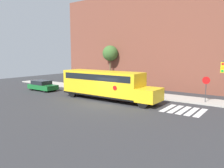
# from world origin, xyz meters

# --- Properties ---
(ground_plane) EXTENTS (60.00, 60.00, 0.00)m
(ground_plane) POSITION_xyz_m (0.00, 0.00, 0.00)
(ground_plane) COLOR #333335
(sidewalk_strip) EXTENTS (44.00, 3.00, 0.15)m
(sidewalk_strip) POSITION_xyz_m (0.00, 6.50, 0.07)
(sidewalk_strip) COLOR #B2ADA3
(sidewalk_strip) RESTS_ON ground
(building_backdrop) EXTENTS (32.00, 4.00, 13.55)m
(building_backdrop) POSITION_xyz_m (0.00, 13.00, 6.78)
(building_backdrop) COLOR brown
(building_backdrop) RESTS_ON ground
(crosswalk_stripes) EXTENTS (3.30, 3.20, 0.01)m
(crosswalk_stripes) POSITION_xyz_m (7.05, 2.00, 0.00)
(crosswalk_stripes) COLOR white
(crosswalk_stripes) RESTS_ON ground
(school_bus) EXTENTS (11.14, 2.57, 3.01)m
(school_bus) POSITION_xyz_m (-1.24, 1.69, 1.73)
(school_bus) COLOR yellow
(school_bus) RESTS_ON ground
(parked_car) EXTENTS (4.20, 1.85, 1.34)m
(parked_car) POSITION_xyz_m (-11.59, 1.46, 0.67)
(parked_car) COLOR #196B2D
(parked_car) RESTS_ON ground
(stop_sign) EXTENTS (0.73, 0.10, 2.67)m
(stop_sign) POSITION_xyz_m (7.93, 5.76, 1.78)
(stop_sign) COLOR #38383A
(stop_sign) RESTS_ON ground
(tree_far_sidewalk) EXTENTS (2.34, 2.34, 6.12)m
(tree_far_sidewalk) POSITION_xyz_m (-6.80, 10.25, 4.89)
(tree_far_sidewalk) COLOR brown
(tree_far_sidewalk) RESTS_ON ground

